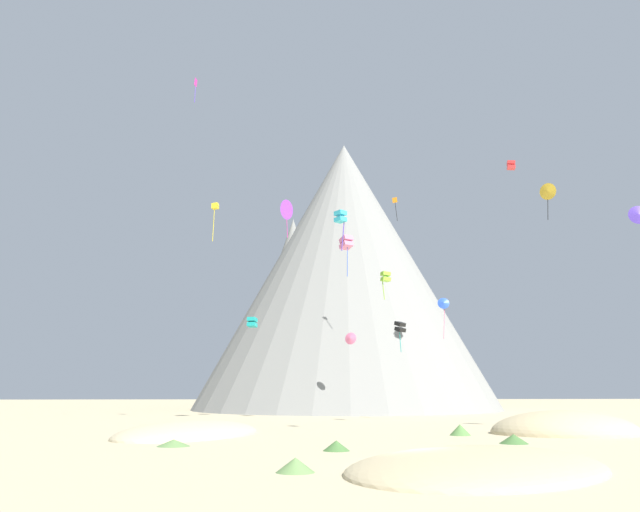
% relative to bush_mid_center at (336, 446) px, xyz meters
% --- Properties ---
extents(ground_plane, '(400.00, 400.00, 0.00)m').
position_rel_bush_mid_center_xyz_m(ground_plane, '(3.42, -9.21, -0.35)').
color(ground_plane, '#CCBA8E').
extents(dune_foreground_left, '(16.62, 20.98, 2.62)m').
position_rel_bush_mid_center_xyz_m(dune_foreground_left, '(-11.97, 15.07, -0.35)').
color(dune_foreground_left, '#CCBA8E').
rests_on(dune_foreground_left, ground_plane).
extents(dune_foreground_right, '(15.43, 13.36, 4.31)m').
position_rel_bush_mid_center_xyz_m(dune_foreground_right, '(22.28, 14.56, -0.35)').
color(dune_foreground_right, '#C6B284').
rests_on(dune_foreground_right, ground_plane).
extents(dune_midground, '(20.71, 21.67, 2.17)m').
position_rel_bush_mid_center_xyz_m(dune_midground, '(6.54, -10.74, -0.35)').
color(dune_midground, '#C6B284').
rests_on(dune_midground, ground_plane).
extents(bush_mid_center, '(2.63, 2.63, 0.69)m').
position_rel_bush_mid_center_xyz_m(bush_mid_center, '(0.00, 0.00, 0.00)').
color(bush_mid_center, '#477238').
rests_on(bush_mid_center, ground_plane).
extents(bush_low_patch, '(2.60, 2.60, 0.98)m').
position_rel_bush_mid_center_xyz_m(bush_low_patch, '(12.25, 13.61, 0.14)').
color(bush_low_patch, '#568442').
rests_on(bush_low_patch, ground_plane).
extents(bush_near_right, '(2.71, 2.71, 0.74)m').
position_rel_bush_mid_center_xyz_m(bush_near_right, '(-3.00, -11.13, 0.02)').
color(bush_near_right, '#668C4C').
rests_on(bush_near_right, ground_plane).
extents(bush_near_left, '(2.30, 2.30, 0.72)m').
position_rel_bush_mid_center_xyz_m(bush_near_left, '(14.01, 4.87, 0.01)').
color(bush_near_left, '#477238').
rests_on(bush_near_left, ground_plane).
extents(bush_far_right, '(3.30, 3.30, 0.51)m').
position_rel_bush_mid_center_xyz_m(bush_far_right, '(-11.59, 4.12, -0.09)').
color(bush_far_right, '#668C4C').
rests_on(bush_far_right, ground_plane).
extents(rock_massif, '(72.73, 72.73, 54.06)m').
position_rel_bush_mid_center_xyz_m(rock_massif, '(7.51, 82.17, 25.79)').
color(rock_massif, gray).
rests_on(rock_massif, ground_plane).
extents(kite_blue_mid, '(1.59, 0.86, 5.41)m').
position_rel_bush_mid_center_xyz_m(kite_blue_mid, '(17.06, 36.77, 14.49)').
color(kite_blue_mid, blue).
extents(kite_rainbow_low, '(1.83, 1.35, 1.81)m').
position_rel_bush_mid_center_xyz_m(kite_rainbow_low, '(6.24, 49.85, 10.96)').
color(kite_rainbow_low, '#E5668C').
extents(kite_red_high, '(1.33, 1.30, 1.22)m').
position_rel_bush_mid_center_xyz_m(kite_red_high, '(28.71, 41.01, 35.09)').
color(kite_red_high, red).
extents(kite_orange_high, '(0.78, 0.33, 3.66)m').
position_rel_bush_mid_center_xyz_m(kite_orange_high, '(13.01, 47.61, 30.96)').
color(kite_orange_high, orange).
extents(kite_black_low, '(1.46, 1.49, 3.81)m').
position_rel_bush_mid_center_xyz_m(kite_black_low, '(10.73, 33.63, 11.16)').
color(kite_black_low, black).
extents(kite_gold_high, '(1.75, 1.74, 4.49)m').
position_rel_bush_mid_center_xyz_m(kite_gold_high, '(27.56, 26.67, 26.68)').
color(kite_gold_high, gold).
extents(kite_lime_mid, '(1.00, 0.97, 2.73)m').
position_rel_bush_mid_center_xyz_m(kite_lime_mid, '(6.18, 15.94, 14.37)').
color(kite_lime_mid, '#8CD133').
extents(kite_yellow_high, '(0.99, 0.96, 5.18)m').
position_rel_bush_mid_center_xyz_m(kite_yellow_high, '(-12.89, 38.10, 27.35)').
color(kite_yellow_high, yellow).
extents(kite_violet_high, '(1.96, 2.27, 4.93)m').
position_rel_bush_mid_center_xyz_m(kite_violet_high, '(-3.49, 34.16, 26.04)').
color(kite_violet_high, purple).
extents(kite_indigo_mid, '(1.94, 0.84, 5.30)m').
position_rel_bush_mid_center_xyz_m(kite_indigo_mid, '(31.18, 14.25, 20.47)').
color(kite_indigo_mid, '#5138B2').
extents(kite_cyan_mid, '(1.18, 1.19, 3.56)m').
position_rel_bush_mid_center_xyz_m(kite_cyan_mid, '(1.20, 9.01, 18.44)').
color(kite_cyan_mid, '#33BCDB').
extents(kite_teal_low, '(1.58, 1.63, 1.48)m').
position_rel_bush_mid_center_xyz_m(kite_teal_low, '(-8.21, 49.61, 13.21)').
color(kite_teal_low, teal).
extents(kite_pink_mid, '(1.90, 1.95, 5.32)m').
position_rel_bush_mid_center_xyz_m(kite_pink_mid, '(4.39, 36.16, 22.29)').
color(kite_pink_mid, pink).
extents(kite_magenta_high, '(0.31, 0.80, 3.15)m').
position_rel_bush_mid_center_xyz_m(kite_magenta_high, '(-14.69, 28.42, 40.00)').
color(kite_magenta_high, '#D1339E').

